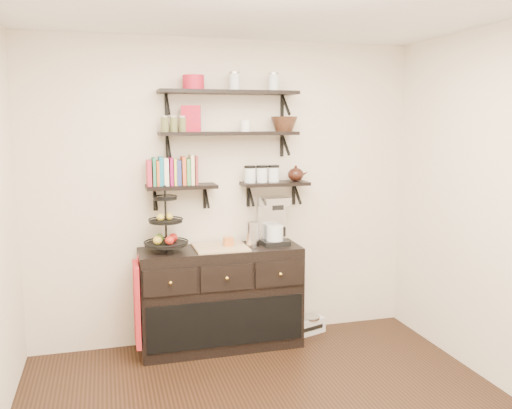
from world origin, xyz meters
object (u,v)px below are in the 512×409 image
(fruit_stand, at_px, (166,230))
(coffee_maker, at_px, (273,222))
(radio, at_px, (310,325))
(sideboard, at_px, (221,298))

(fruit_stand, height_order, coffee_maker, fruit_stand)
(radio, bearing_deg, coffee_maker, 168.52)
(fruit_stand, distance_m, coffee_maker, 0.95)
(coffee_maker, distance_m, radio, 1.10)
(fruit_stand, distance_m, radio, 1.68)
(sideboard, height_order, coffee_maker, coffee_maker)
(coffee_maker, xyz_separation_m, radio, (0.39, 0.05, -1.02))
(radio, bearing_deg, sideboard, 166.09)
(fruit_stand, bearing_deg, radio, 3.37)
(fruit_stand, xyz_separation_m, radio, (1.34, 0.08, -1.00))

